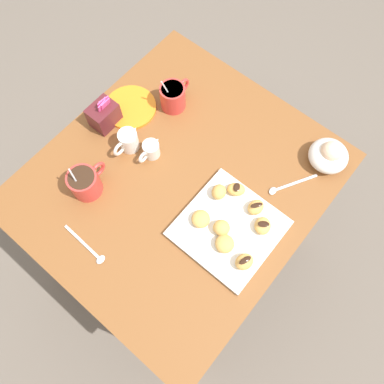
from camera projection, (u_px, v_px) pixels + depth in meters
name	position (u px, v px, depth m)	size (l,w,h in m)	color
ground_plane	(183.00, 241.00, 1.85)	(8.00, 8.00, 0.00)	#665B51
dining_table	(179.00, 197.00, 1.31)	(0.90, 0.81, 0.73)	brown
pastry_plate_square	(229.00, 228.00, 1.11)	(0.27, 0.27, 0.02)	silver
coffee_mug_red_left	(85.00, 182.00, 1.12)	(0.13, 0.09, 0.13)	red
coffee_mug_red_right	(173.00, 96.00, 1.24)	(0.12, 0.08, 0.13)	red
cream_pitcher_white	(128.00, 140.00, 1.18)	(0.10, 0.06, 0.07)	silver
sugar_caddy	(104.00, 115.00, 1.22)	(0.09, 0.07, 0.11)	#561E23
ice_cream_bowl	(329.00, 155.00, 1.16)	(0.12, 0.12, 0.09)	silver
chocolate_sauce_pitcher	(151.00, 149.00, 1.18)	(0.09, 0.05, 0.06)	silver
saucer_orange_left	(130.00, 107.00, 1.27)	(0.17, 0.17, 0.01)	orange
loose_spoon_near_saucer	(287.00, 186.00, 1.16)	(0.15, 0.09, 0.01)	silver
loose_spoon_by_plate	(89.00, 249.00, 1.09)	(0.03, 0.16, 0.01)	silver
beignet_0	(201.00, 219.00, 1.10)	(0.05, 0.06, 0.03)	#DBA351
beignet_1	(263.00, 226.00, 1.09)	(0.05, 0.05, 0.03)	#DBA351
chocolate_drizzle_1	(264.00, 224.00, 1.07)	(0.03, 0.02, 0.01)	black
beignet_2	(236.00, 189.00, 1.13)	(0.04, 0.05, 0.03)	#DBA351
chocolate_drizzle_2	(237.00, 187.00, 1.11)	(0.03, 0.02, 0.01)	black
beignet_3	(225.00, 244.00, 1.07)	(0.05, 0.05, 0.03)	#DBA351
beignet_4	(244.00, 262.00, 1.04)	(0.05, 0.04, 0.04)	#DBA351
chocolate_drizzle_4	(245.00, 260.00, 1.03)	(0.04, 0.02, 0.01)	black
beignet_5	(221.00, 228.00, 1.08)	(0.05, 0.05, 0.04)	#DBA351
beignet_6	(256.00, 207.00, 1.11)	(0.05, 0.04, 0.03)	#DBA351
chocolate_drizzle_6	(257.00, 205.00, 1.09)	(0.04, 0.01, 0.01)	black
beignet_7	(219.00, 192.00, 1.12)	(0.04, 0.05, 0.04)	#DBA351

